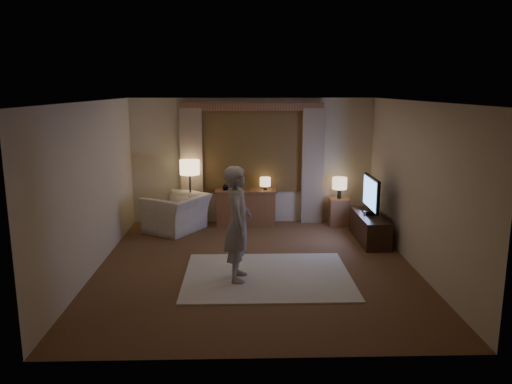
{
  "coord_description": "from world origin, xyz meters",
  "views": [
    {
      "loc": [
        -0.21,
        -7.53,
        2.79
      ],
      "look_at": [
        0.02,
        0.6,
        1.09
      ],
      "focal_mm": 35.0,
      "sensor_mm": 36.0,
      "label": 1
    }
  ],
  "objects_px": {
    "armchair": "(177,213)",
    "side_table": "(339,212)",
    "tv_stand": "(370,228)",
    "sideboard": "(246,208)",
    "person": "(238,224)"
  },
  "relations": [
    {
      "from": "sideboard",
      "to": "person",
      "type": "xyz_separation_m",
      "value": [
        -0.14,
        -3.05,
        0.52
      ]
    },
    {
      "from": "armchair",
      "to": "side_table",
      "type": "relative_size",
      "value": 2.0
    },
    {
      "from": "side_table",
      "to": "person",
      "type": "distance_m",
      "value": 3.68
    },
    {
      "from": "sideboard",
      "to": "armchair",
      "type": "height_order",
      "value": "armchair"
    },
    {
      "from": "armchair",
      "to": "tv_stand",
      "type": "relative_size",
      "value": 0.8
    },
    {
      "from": "armchair",
      "to": "tv_stand",
      "type": "height_order",
      "value": "armchair"
    },
    {
      "from": "tv_stand",
      "to": "armchair",
      "type": "bearing_deg",
      "value": 168.36
    },
    {
      "from": "tv_stand",
      "to": "person",
      "type": "relative_size",
      "value": 0.83
    },
    {
      "from": "armchair",
      "to": "tv_stand",
      "type": "bearing_deg",
      "value": 109.55
    },
    {
      "from": "armchair",
      "to": "person",
      "type": "distance_m",
      "value": 2.94
    },
    {
      "from": "sideboard",
      "to": "person",
      "type": "height_order",
      "value": "person"
    },
    {
      "from": "side_table",
      "to": "armchair",
      "type": "bearing_deg",
      "value": -173.57
    },
    {
      "from": "tv_stand",
      "to": "side_table",
      "type": "bearing_deg",
      "value": 107.93
    },
    {
      "from": "armchair",
      "to": "side_table",
      "type": "bearing_deg",
      "value": 127.63
    },
    {
      "from": "sideboard",
      "to": "tv_stand",
      "type": "distance_m",
      "value": 2.58
    }
  ]
}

